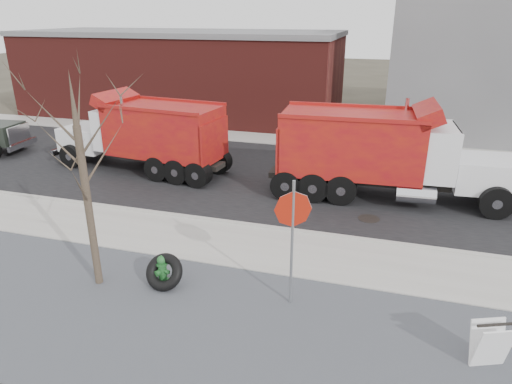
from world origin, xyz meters
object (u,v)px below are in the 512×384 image
(stop_sign, at_px, (293,223))
(dump_truck_red_a, at_px, (382,151))
(dump_truck_red_b, at_px, (145,133))
(sandwich_board, at_px, (490,345))
(truck_tire, at_px, (164,272))
(fire_hydrant, at_px, (162,271))

(stop_sign, xyz_separation_m, dump_truck_red_a, (1.63, 7.31, -0.28))
(stop_sign, xyz_separation_m, dump_truck_red_b, (-7.88, 7.60, -0.39))
(sandwich_board, relative_size, dump_truck_red_a, 0.11)
(stop_sign, bearing_deg, dump_truck_red_a, 75.69)
(truck_tire, bearing_deg, dump_truck_red_b, 121.49)
(sandwich_board, xyz_separation_m, dump_truck_red_b, (-11.91, 8.51, 1.15))
(sandwich_board, bearing_deg, fire_hydrant, 151.15)
(dump_truck_red_b, bearing_deg, fire_hydrant, 127.69)
(fire_hydrant, height_order, truck_tire, truck_tire)
(truck_tire, xyz_separation_m, dump_truck_red_a, (4.73, 7.53, 1.35))
(dump_truck_red_a, height_order, dump_truck_red_b, dump_truck_red_a)
(dump_truck_red_a, bearing_deg, truck_tire, -125.29)
(stop_sign, distance_m, sandwich_board, 4.41)
(fire_hydrant, xyz_separation_m, sandwich_board, (7.23, -0.80, 0.14))
(fire_hydrant, distance_m, sandwich_board, 7.28)
(fire_hydrant, bearing_deg, dump_truck_red_a, 75.63)
(truck_tire, height_order, stop_sign, stop_sign)
(stop_sign, distance_m, dump_truck_red_a, 7.50)
(fire_hydrant, distance_m, truck_tire, 0.16)
(sandwich_board, bearing_deg, dump_truck_red_a, 83.67)
(stop_sign, bearing_deg, truck_tire, -177.77)
(stop_sign, height_order, sandwich_board, stop_sign)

